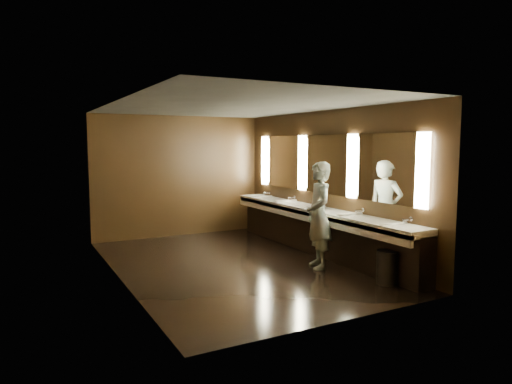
# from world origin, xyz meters

# --- Properties ---
(floor) EXTENTS (6.00, 6.00, 0.00)m
(floor) POSITION_xyz_m (0.00, 0.00, 0.00)
(floor) COLOR black
(floor) RESTS_ON ground
(ceiling) EXTENTS (4.00, 6.00, 0.02)m
(ceiling) POSITION_xyz_m (0.00, 0.00, 2.80)
(ceiling) COLOR #2D2D2B
(ceiling) RESTS_ON wall_back
(wall_back) EXTENTS (4.00, 0.02, 2.80)m
(wall_back) POSITION_xyz_m (0.00, 3.00, 1.40)
(wall_back) COLOR black
(wall_back) RESTS_ON floor
(wall_front) EXTENTS (4.00, 0.02, 2.80)m
(wall_front) POSITION_xyz_m (0.00, -3.00, 1.40)
(wall_front) COLOR black
(wall_front) RESTS_ON floor
(wall_left) EXTENTS (0.02, 6.00, 2.80)m
(wall_left) POSITION_xyz_m (-2.00, 0.00, 1.40)
(wall_left) COLOR black
(wall_left) RESTS_ON floor
(wall_right) EXTENTS (0.02, 6.00, 2.80)m
(wall_right) POSITION_xyz_m (2.00, 0.00, 1.40)
(wall_right) COLOR black
(wall_right) RESTS_ON floor
(sink_counter) EXTENTS (0.55, 5.40, 1.01)m
(sink_counter) POSITION_xyz_m (1.79, 0.00, 0.50)
(sink_counter) COLOR black
(sink_counter) RESTS_ON floor
(mirror_band) EXTENTS (0.06, 5.03, 1.15)m
(mirror_band) POSITION_xyz_m (1.98, -0.00, 1.75)
(mirror_band) COLOR #FEF5C9
(mirror_band) RESTS_ON wall_right
(person) EXTENTS (0.63, 0.78, 1.85)m
(person) POSITION_xyz_m (1.20, -0.87, 0.92)
(person) COLOR #82BCC2
(person) RESTS_ON floor
(trash_bin) EXTENTS (0.39, 0.39, 0.52)m
(trash_bin) POSITION_xyz_m (1.58, -2.14, 0.26)
(trash_bin) COLOR black
(trash_bin) RESTS_ON floor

